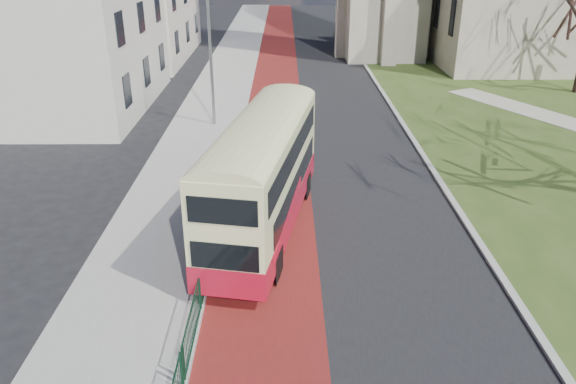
{
  "coord_description": "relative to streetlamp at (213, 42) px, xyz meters",
  "views": [
    {
      "loc": [
        -0.59,
        -12.22,
        9.6
      ],
      "look_at": [
        -0.47,
        4.56,
        2.0
      ],
      "focal_mm": 35.0,
      "sensor_mm": 36.0,
      "label": 1
    }
  ],
  "objects": [
    {
      "name": "ground",
      "position": [
        4.35,
        -18.0,
        -4.59
      ],
      "size": [
        160.0,
        160.0,
        0.0
      ],
      "primitive_type": "plane",
      "color": "black",
      "rests_on": "ground"
    },
    {
      "name": "pedestrian_railing",
      "position": [
        1.4,
        -14.0,
        -4.04
      ],
      "size": [
        0.07,
        24.0,
        1.12
      ],
      "color": "#0C3521",
      "rests_on": "ground"
    },
    {
      "name": "road_carriageway",
      "position": [
        5.85,
        2.0,
        -4.59
      ],
      "size": [
        9.0,
        120.0,
        0.01
      ],
      "primitive_type": "cube",
      "color": "black",
      "rests_on": "ground"
    },
    {
      "name": "kerb_west",
      "position": [
        1.35,
        2.0,
        -4.53
      ],
      "size": [
        0.25,
        120.0,
        0.13
      ],
      "primitive_type": "cube",
      "color": "#999993",
      "rests_on": "ground"
    },
    {
      "name": "pavement_west",
      "position": [
        -0.65,
        2.0,
        -4.53
      ],
      "size": [
        4.0,
        120.0,
        0.12
      ],
      "primitive_type": "cube",
      "color": "gray",
      "rests_on": "ground"
    },
    {
      "name": "kerb_east",
      "position": [
        10.45,
        4.0,
        -4.53
      ],
      "size": [
        0.25,
        80.0,
        0.13
      ],
      "primitive_type": "cube",
      "color": "#999993",
      "rests_on": "ground"
    },
    {
      "name": "streetlamp",
      "position": [
        0.0,
        0.0,
        0.0
      ],
      "size": [
        2.13,
        0.18,
        8.0
      ],
      "color": "gray",
      "rests_on": "pavement_west"
    },
    {
      "name": "bus_lane",
      "position": [
        3.15,
        2.0,
        -4.59
      ],
      "size": [
        3.4,
        120.0,
        0.01
      ],
      "primitive_type": "cube",
      "color": "#591414",
      "rests_on": "ground"
    },
    {
      "name": "bus",
      "position": [
        3.03,
        -12.41,
        -2.28
      ],
      "size": [
        3.99,
        9.94,
        4.05
      ],
      "rotation": [
        0.0,
        0.0,
        -0.19
      ],
      "color": "#AC0F25",
      "rests_on": "ground"
    }
  ]
}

